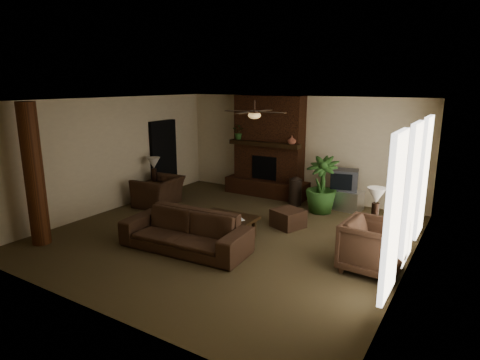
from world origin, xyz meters
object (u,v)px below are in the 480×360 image
Objects in this scene: floor_plant at (321,197)px; lamp_right at (376,198)px; armchair_right at (373,244)px; ottoman at (288,218)px; log_column at (34,175)px; lamp_left at (154,165)px; sofa at (185,225)px; coffee_table at (227,219)px; armchair_left at (158,187)px; tv_stand at (345,200)px; side_table_right at (372,235)px; side_table_left at (155,191)px; floor_vase at (295,189)px.

lamp_right is (1.66, -1.58, 0.61)m from floor_plant.
ottoman is at bearing 63.27° from armchair_right.
log_column is 3.46m from lamp_left.
ottoman is 0.43× the size of floor_plant.
log_column reaches higher than sofa.
coffee_table is 0.86× the size of floor_plant.
floor_plant is (3.82, 1.68, -0.11)m from armchair_left.
armchair_left is 4.18m from floor_plant.
tv_stand is at bearing 120.05° from lamp_right.
log_column is at bearing -150.21° from lamp_right.
floor_plant is at bearing 39.03° from armchair_right.
floor_plant reaches higher than tv_stand.
floor_plant is (-0.44, -0.54, 0.14)m from tv_stand.
coffee_table reaches higher than ottoman.
sofa reaches higher than floor_plant.
log_column reaches higher than lamp_right.
floor_plant is at bearing 18.56° from lamp_left.
sofa is 2.09× the size of coffee_table.
lamp_right reaches higher than armchair_left.
armchair_left is 1.90× the size of ottoman.
ottoman is (-2.13, 1.23, -0.29)m from armchair_right.
armchair_right is at bearing 73.11° from armchair_left.
lamp_right is (1.89, -0.17, 0.80)m from ottoman.
sofa is at bearing -105.83° from coffee_table.
sofa is 2.47m from ottoman.
sofa is at bearing -147.48° from side_table_right.
side_table_left is 5.82m from side_table_right.
armchair_left is 1.34× the size of tv_stand.
floor_vase is at bearing 166.09° from floor_plant.
lamp_right is (5.83, -0.12, 0.73)m from side_table_left.
coffee_table is at bearing 91.39° from armchair_right.
coffee_table is 3.45m from tv_stand.
sofa is at bearing -37.53° from lamp_left.
ottoman is 1.09× the size of side_table_right.
sofa is at bearing -111.24° from floor_plant.
sofa is 2.95× the size of tv_stand.
side_table_left is (-3.07, 1.08, -0.10)m from coffee_table.
lamp_left is at bearing 81.82° from armchair_right.
sofa is 3.84m from floor_plant.
side_table_right is (5.86, -0.22, -0.73)m from lamp_left.
armchair_right reaches higher than side_table_right.
floor_vase is at bearing 143.14° from side_table_right.
armchair_left reaches higher than side_table_right.
coffee_table is 2.90m from side_table_right.
tv_stand is at bearing 119.35° from side_table_right.
armchair_left is at bearing 138.12° from sofa.
lamp_left is at bearing 159.94° from coffee_table.
lamp_left is 1.18× the size of side_table_right.
armchair_left is 0.82× the size of floor_plant.
log_column is at bearing -123.83° from tv_stand.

